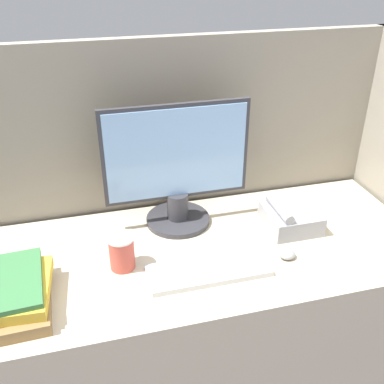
{
  "coord_description": "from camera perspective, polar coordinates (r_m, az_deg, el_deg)",
  "views": [
    {
      "loc": [
        -0.34,
        -0.88,
        1.7
      ],
      "look_at": [
        -0.01,
        0.36,
        0.97
      ],
      "focal_mm": 42.0,
      "sensor_mm": 36.0,
      "label": 1
    }
  ],
  "objects": [
    {
      "name": "cubicle_panel_rear",
      "position": [
        1.89,
        -2.19,
        -2.21
      ],
      "size": [
        2.02,
        0.04,
        1.41
      ],
      "color": "gray",
      "rests_on": "ground_plane"
    },
    {
      "name": "mouse",
      "position": [
        1.56,
        12.0,
        -7.77
      ],
      "size": [
        0.06,
        0.05,
        0.03
      ],
      "color": "gray",
      "rests_on": "desk"
    },
    {
      "name": "keyboard",
      "position": [
        1.47,
        2.31,
        -9.93
      ],
      "size": [
        0.39,
        0.14,
        0.02
      ],
      "color": "silver",
      "rests_on": "desk"
    },
    {
      "name": "monitor",
      "position": [
        1.61,
        -1.92,
        2.58
      ],
      "size": [
        0.53,
        0.24,
        0.46
      ],
      "color": "#333338",
      "rests_on": "desk"
    },
    {
      "name": "desk",
      "position": [
        1.82,
        0.69,
        -16.93
      ],
      "size": [
        1.62,
        0.66,
        0.76
      ],
      "color": "beige",
      "rests_on": "ground_plane"
    },
    {
      "name": "coffee_cup",
      "position": [
        1.48,
        -8.91,
        -7.55
      ],
      "size": [
        0.09,
        0.09,
        0.12
      ],
      "color": "#BF4C3F",
      "rests_on": "desk"
    },
    {
      "name": "desk_telephone",
      "position": [
        1.7,
        12.33,
        -3.19
      ],
      "size": [
        0.19,
        0.19,
        0.11
      ],
      "color": "#99999E",
      "rests_on": "desk"
    },
    {
      "name": "book_stack",
      "position": [
        1.43,
        -22.23,
        -12.07
      ],
      "size": [
        0.24,
        0.3,
        0.09
      ],
      "color": "olive",
      "rests_on": "desk"
    }
  ]
}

